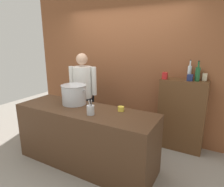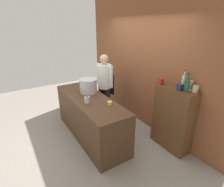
{
  "view_description": "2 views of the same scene",
  "coord_description": "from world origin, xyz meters",
  "px_view_note": "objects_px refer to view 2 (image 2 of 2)",
  "views": [
    {
      "loc": [
        1.68,
        -2.19,
        1.87
      ],
      "look_at": [
        0.22,
        0.44,
        1.06
      ],
      "focal_mm": 31.38,
      "sensor_mm": 36.0,
      "label": 1
    },
    {
      "loc": [
        3.05,
        -1.37,
        2.32
      ],
      "look_at": [
        0.2,
        0.43,
        0.97
      ],
      "focal_mm": 28.07,
      "sensor_mm": 36.0,
      "label": 2
    }
  ],
  "objects_px": {
    "utensil_crock": "(87,100)",
    "butter_jar": "(110,103)",
    "chef": "(105,83)",
    "wine_bottle_green": "(187,85)",
    "stockpot_large": "(88,86)",
    "wine_bottle_clear": "(183,82)",
    "wine_glass_tall": "(191,84)",
    "spice_tin_navy": "(180,87)",
    "spice_tin_cream": "(196,89)",
    "spice_tin_red": "(161,82)"
  },
  "relations": [
    {
      "from": "utensil_crock",
      "to": "wine_bottle_clear",
      "type": "distance_m",
      "value": 1.79
    },
    {
      "from": "wine_bottle_green",
      "to": "wine_bottle_clear",
      "type": "xyz_separation_m",
      "value": [
        -0.14,
        0.09,
        0.0
      ]
    },
    {
      "from": "stockpot_large",
      "to": "wine_bottle_clear",
      "type": "xyz_separation_m",
      "value": [
        1.53,
        1.14,
        0.32
      ]
    },
    {
      "from": "chef",
      "to": "wine_glass_tall",
      "type": "relative_size",
      "value": 9.6
    },
    {
      "from": "wine_bottle_clear",
      "to": "chef",
      "type": "bearing_deg",
      "value": -161.56
    },
    {
      "from": "wine_bottle_green",
      "to": "spice_tin_cream",
      "type": "xyz_separation_m",
      "value": [
        0.1,
        0.1,
        -0.06
      ]
    },
    {
      "from": "wine_bottle_clear",
      "to": "stockpot_large",
      "type": "bearing_deg",
      "value": -143.24
    },
    {
      "from": "butter_jar",
      "to": "spice_tin_navy",
      "type": "xyz_separation_m",
      "value": [
        0.76,
        0.96,
        0.37
      ]
    },
    {
      "from": "utensil_crock",
      "to": "spice_tin_cream",
      "type": "xyz_separation_m",
      "value": [
        1.26,
        1.42,
        0.34
      ]
    },
    {
      "from": "utensil_crock",
      "to": "butter_jar",
      "type": "bearing_deg",
      "value": 47.74
    },
    {
      "from": "stockpot_large",
      "to": "spice_tin_red",
      "type": "distance_m",
      "value": 1.54
    },
    {
      "from": "spice_tin_red",
      "to": "wine_glass_tall",
      "type": "bearing_deg",
      "value": 20.83
    },
    {
      "from": "stockpot_large",
      "to": "butter_jar",
      "type": "distance_m",
      "value": 0.81
    },
    {
      "from": "wine_glass_tall",
      "to": "wine_bottle_green",
      "type": "bearing_deg",
      "value": -91.34
    },
    {
      "from": "chef",
      "to": "utensil_crock",
      "type": "distance_m",
      "value": 1.11
    },
    {
      "from": "spice_tin_red",
      "to": "spice_tin_cream",
      "type": "height_order",
      "value": "spice_tin_cream"
    },
    {
      "from": "spice_tin_red",
      "to": "spice_tin_navy",
      "type": "bearing_deg",
      "value": 7.62
    },
    {
      "from": "butter_jar",
      "to": "wine_bottle_green",
      "type": "relative_size",
      "value": 0.28
    },
    {
      "from": "butter_jar",
      "to": "spice_tin_cream",
      "type": "distance_m",
      "value": 1.51
    },
    {
      "from": "chef",
      "to": "butter_jar",
      "type": "distance_m",
      "value": 1.15
    },
    {
      "from": "utensil_crock",
      "to": "butter_jar",
      "type": "xyz_separation_m",
      "value": [
        0.3,
        0.33,
        -0.03
      ]
    },
    {
      "from": "chef",
      "to": "butter_jar",
      "type": "bearing_deg",
      "value": 139.3
    },
    {
      "from": "chef",
      "to": "wine_bottle_green",
      "type": "xyz_separation_m",
      "value": [
        1.9,
        0.5,
        0.4
      ]
    },
    {
      "from": "chef",
      "to": "butter_jar",
      "type": "relative_size",
      "value": 18.21
    },
    {
      "from": "chef",
      "to": "wine_bottle_green",
      "type": "distance_m",
      "value": 2.01
    },
    {
      "from": "wine_glass_tall",
      "to": "spice_tin_red",
      "type": "xyz_separation_m",
      "value": [
        -0.5,
        -0.19,
        -0.06
      ]
    },
    {
      "from": "spice_tin_navy",
      "to": "spice_tin_cream",
      "type": "height_order",
      "value": "spice_tin_cream"
    },
    {
      "from": "utensil_crock",
      "to": "spice_tin_red",
      "type": "distance_m",
      "value": 1.44
    },
    {
      "from": "wine_glass_tall",
      "to": "spice_tin_red",
      "type": "height_order",
      "value": "wine_glass_tall"
    },
    {
      "from": "wine_glass_tall",
      "to": "spice_tin_cream",
      "type": "xyz_separation_m",
      "value": [
        0.1,
        -0.01,
        -0.06
      ]
    },
    {
      "from": "chef",
      "to": "stockpot_large",
      "type": "bearing_deg",
      "value": 98.21
    },
    {
      "from": "spice_tin_cream",
      "to": "butter_jar",
      "type": "bearing_deg",
      "value": -131.51
    },
    {
      "from": "wine_bottle_green",
      "to": "wine_bottle_clear",
      "type": "relative_size",
      "value": 1.0
    },
    {
      "from": "utensil_crock",
      "to": "spice_tin_navy",
      "type": "distance_m",
      "value": 1.7
    },
    {
      "from": "stockpot_large",
      "to": "spice_tin_navy",
      "type": "relative_size",
      "value": 4.31
    },
    {
      "from": "spice_tin_cream",
      "to": "chef",
      "type": "bearing_deg",
      "value": -163.35
    },
    {
      "from": "butter_jar",
      "to": "wine_bottle_green",
      "type": "height_order",
      "value": "wine_bottle_green"
    },
    {
      "from": "stockpot_large",
      "to": "spice_tin_red",
      "type": "relative_size",
      "value": 3.94
    },
    {
      "from": "wine_bottle_green",
      "to": "stockpot_large",
      "type": "bearing_deg",
      "value": -147.64
    },
    {
      "from": "chef",
      "to": "stockpot_large",
      "type": "relative_size",
      "value": 3.7
    },
    {
      "from": "stockpot_large",
      "to": "spice_tin_cream",
      "type": "distance_m",
      "value": 2.12
    },
    {
      "from": "wine_bottle_green",
      "to": "wine_glass_tall",
      "type": "height_order",
      "value": "wine_bottle_green"
    },
    {
      "from": "butter_jar",
      "to": "spice_tin_cream",
      "type": "xyz_separation_m",
      "value": [
        0.97,
        1.09,
        0.37
      ]
    },
    {
      "from": "stockpot_large",
      "to": "utensil_crock",
      "type": "distance_m",
      "value": 0.58
    },
    {
      "from": "butter_jar",
      "to": "spice_tin_red",
      "type": "bearing_deg",
      "value": 67.88
    },
    {
      "from": "chef",
      "to": "utensil_crock",
      "type": "height_order",
      "value": "chef"
    },
    {
      "from": "wine_glass_tall",
      "to": "spice_tin_navy",
      "type": "relative_size",
      "value": 1.66
    },
    {
      "from": "butter_jar",
      "to": "wine_glass_tall",
      "type": "xyz_separation_m",
      "value": [
        0.87,
        1.1,
        0.43
      ]
    },
    {
      "from": "butter_jar",
      "to": "spice_tin_cream",
      "type": "bearing_deg",
      "value": 48.49
    },
    {
      "from": "stockpot_large",
      "to": "butter_jar",
      "type": "height_order",
      "value": "stockpot_large"
    }
  ]
}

